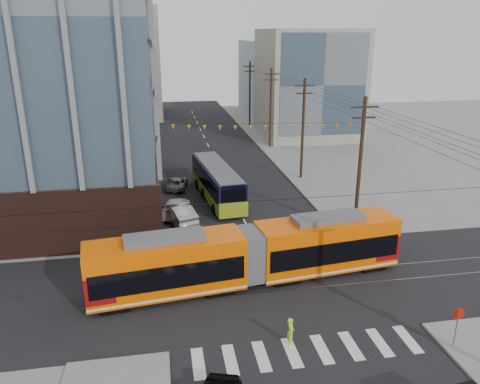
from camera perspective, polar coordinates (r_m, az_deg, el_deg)
The scene contains 14 objects.
ground at distance 27.95m, azimuth 6.24°, elevation -15.00°, with size 160.00×160.00×0.00m, color slate.
bg_bldg_nw_near at distance 75.16m, azimuth -18.12°, elevation 13.02°, with size 18.00×16.00×18.00m, color #8C99A5.
bg_bldg_ne_near at distance 74.20m, azimuth 8.28°, elevation 12.90°, with size 14.00×14.00×16.00m, color gray.
bg_bldg_nw_far at distance 94.62m, azimuth -14.75°, elevation 14.97°, with size 16.00×18.00×20.00m, color gray.
bg_bldg_ne_far at distance 93.94m, azimuth 5.62°, elevation 13.62°, with size 16.00×16.00×14.00m, color #8C99A5.
utility_pole_far at distance 80.31m, azimuth 1.20°, elevation 11.73°, with size 0.30×0.30×11.00m, color black.
streetcar at distance 30.32m, azimuth 1.24°, elevation -7.69°, with size 20.42×2.87×3.93m, color #F85A00, non-canonical shape.
city_bus at distance 45.56m, azimuth -2.81°, elevation 1.22°, with size 2.61×12.07×3.42m, color #110F37, non-canonical shape.
parked_car_silver at distance 40.62m, azimuth -7.53°, elevation -2.50°, with size 1.75×5.02×1.66m, color #BABBC3.
parked_car_white at distance 42.28m, azimuth -7.91°, elevation -1.81°, with size 1.98×4.87×1.41m, color silver.
parked_car_grey at distance 49.29m, azimuth -7.69°, elevation 1.09°, with size 1.99×4.31×1.20m, color #575757.
pedestrian at distance 25.48m, azimuth 6.19°, elevation -16.58°, with size 0.58×0.38×1.59m, color #D4FF2C.
stop_sign at distance 27.31m, azimuth 24.82°, elevation -14.96°, with size 0.68×0.68×2.22m, color red, non-canonical shape.
jersey_barrier at distance 40.15m, azimuth 13.11°, elevation -3.78°, with size 0.88×3.90×0.78m, color slate.
Camera 1 is at (-6.87, -22.19, 15.55)m, focal length 35.00 mm.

